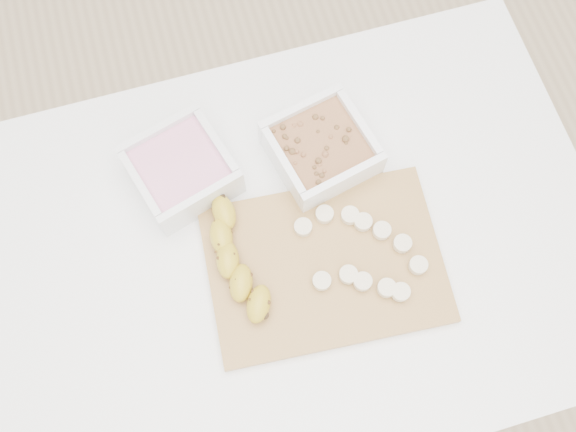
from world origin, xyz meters
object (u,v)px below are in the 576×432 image
object	(u,v)px
bowl_yogurt	(181,170)
bowl_granola	(321,149)
table	(293,261)
cutting_board	(325,264)
banana	(238,261)

from	to	relation	value
bowl_yogurt	bowl_granola	xyz separation A→B (m)	(0.22, -0.03, 0.00)
table	bowl_yogurt	size ratio (longest dim) A/B	5.45
table	cutting_board	xyz separation A→B (m)	(0.04, -0.05, 0.10)
bowl_yogurt	bowl_granola	bearing A→B (deg)	-7.15
banana	cutting_board	bearing A→B (deg)	-8.95
bowl_granola	banana	xyz separation A→B (m)	(-0.18, -0.14, -0.00)
table	bowl_granola	bearing A→B (deg)	57.26
table	banana	size ratio (longest dim) A/B	4.90
table	bowl_granola	world-z (taller)	bowl_granola
bowl_yogurt	bowl_granola	world-z (taller)	bowl_granola
table	bowl_granola	size ratio (longest dim) A/B	5.57
bowl_granola	cutting_board	bearing A→B (deg)	-104.92
cutting_board	table	bearing A→B (deg)	129.95
bowl_yogurt	cutting_board	world-z (taller)	bowl_yogurt
banana	bowl_granola	bearing A→B (deg)	45.34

